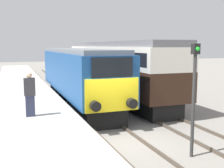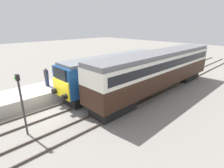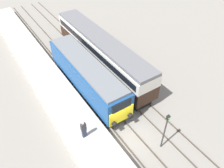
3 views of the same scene
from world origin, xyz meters
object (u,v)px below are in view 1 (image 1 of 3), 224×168
at_px(locomotive, 79,74).
at_px(person_on_platform, 30,94).
at_px(signal_post, 194,91).
at_px(passenger_carriage, 113,64).

relative_size(locomotive, person_on_platform, 7.07).
relative_size(person_on_platform, signal_post, 0.46).
bearing_deg(locomotive, person_on_platform, -120.54).
bearing_deg(signal_post, person_on_platform, 143.42).
bearing_deg(signal_post, passenger_carriage, 82.22).
xyz_separation_m(person_on_platform, signal_post, (5.16, -3.83, 0.43)).
xyz_separation_m(locomotive, passenger_carriage, (3.40, 2.75, 0.47)).
bearing_deg(locomotive, passenger_carriage, 38.96).
distance_m(locomotive, person_on_platform, 6.80).
height_order(locomotive, passenger_carriage, passenger_carriage).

